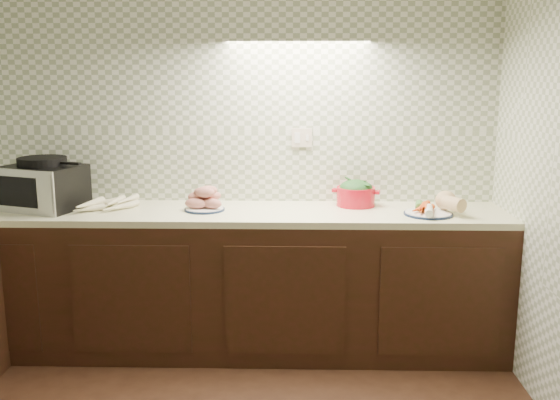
{
  "coord_description": "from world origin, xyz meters",
  "views": [
    {
      "loc": [
        0.51,
        -2.23,
        1.74
      ],
      "look_at": [
        0.42,
        1.25,
        1.02
      ],
      "focal_mm": 40.0,
      "sensor_mm": 36.0,
      "label": 1
    }
  ],
  "objects_px": {
    "parsnip_pile": "(113,205)",
    "dutch_oven": "(356,193)",
    "toaster_oven": "(43,185)",
    "sweet_potato_plate": "(205,201)",
    "onion_bowl": "(204,200)",
    "veg_plate": "(436,206)"
  },
  "relations": [
    {
      "from": "toaster_oven",
      "to": "dutch_oven",
      "type": "bearing_deg",
      "value": 23.28
    },
    {
      "from": "toaster_oven",
      "to": "parsnip_pile",
      "type": "xyz_separation_m",
      "value": [
        0.43,
        -0.02,
        -0.12
      ]
    },
    {
      "from": "sweet_potato_plate",
      "to": "onion_bowl",
      "type": "height_order",
      "value": "sweet_potato_plate"
    },
    {
      "from": "sweet_potato_plate",
      "to": "veg_plate",
      "type": "bearing_deg",
      "value": -2.51
    },
    {
      "from": "onion_bowl",
      "to": "sweet_potato_plate",
      "type": "bearing_deg",
      "value": -79.87
    },
    {
      "from": "dutch_oven",
      "to": "sweet_potato_plate",
      "type": "bearing_deg",
      "value": -157.17
    },
    {
      "from": "dutch_oven",
      "to": "veg_plate",
      "type": "bearing_deg",
      "value": -10.54
    },
    {
      "from": "toaster_oven",
      "to": "sweet_potato_plate",
      "type": "height_order",
      "value": "toaster_oven"
    },
    {
      "from": "toaster_oven",
      "to": "sweet_potato_plate",
      "type": "bearing_deg",
      "value": 18.56
    },
    {
      "from": "sweet_potato_plate",
      "to": "parsnip_pile",
      "type": "bearing_deg",
      "value": -179.54
    },
    {
      "from": "onion_bowl",
      "to": "dutch_oven",
      "type": "height_order",
      "value": "dutch_oven"
    },
    {
      "from": "parsnip_pile",
      "to": "sweet_potato_plate",
      "type": "distance_m",
      "value": 0.57
    },
    {
      "from": "parsnip_pile",
      "to": "dutch_oven",
      "type": "bearing_deg",
      "value": 5.77
    },
    {
      "from": "dutch_oven",
      "to": "veg_plate",
      "type": "distance_m",
      "value": 0.51
    },
    {
      "from": "toaster_oven",
      "to": "parsnip_pile",
      "type": "distance_m",
      "value": 0.45
    },
    {
      "from": "toaster_oven",
      "to": "veg_plate",
      "type": "relative_size",
      "value": 1.45
    },
    {
      "from": "parsnip_pile",
      "to": "sweet_potato_plate",
      "type": "height_order",
      "value": "sweet_potato_plate"
    },
    {
      "from": "toaster_oven",
      "to": "sweet_potato_plate",
      "type": "relative_size",
      "value": 2.18
    },
    {
      "from": "toaster_oven",
      "to": "veg_plate",
      "type": "xyz_separation_m",
      "value": [
        2.41,
        -0.07,
        -0.1
      ]
    },
    {
      "from": "sweet_potato_plate",
      "to": "dutch_oven",
      "type": "height_order",
      "value": "dutch_oven"
    },
    {
      "from": "dutch_oven",
      "to": "veg_plate",
      "type": "height_order",
      "value": "dutch_oven"
    },
    {
      "from": "veg_plate",
      "to": "parsnip_pile",
      "type": "bearing_deg",
      "value": 178.35
    }
  ]
}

